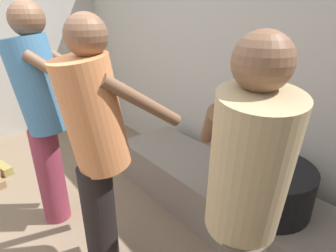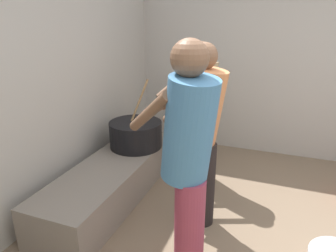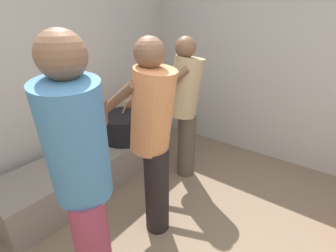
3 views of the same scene
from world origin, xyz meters
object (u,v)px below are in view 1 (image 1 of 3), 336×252
Objects in this scene: cooking_pot_main at (266,185)px; cook_in_tan_shirt at (244,203)px; cook_in_orange_shirt at (97,144)px; cook_in_blue_shirt at (43,109)px.

cook_in_tan_shirt is (0.26, -0.66, 0.35)m from cooking_pot_main.
cooking_pot_main is 0.48× the size of cook_in_tan_shirt.
cook_in_orange_shirt is at bearing -121.48° from cooking_pot_main.
cooking_pot_main is 0.47× the size of cook_in_orange_shirt.
cook_in_orange_shirt is (-0.55, -0.90, 0.38)m from cooking_pot_main.
cook_in_blue_shirt reaches higher than cook_in_tan_shirt.
cook_in_orange_shirt reaches higher than cooking_pot_main.
cooking_pot_main is 1.12m from cook_in_orange_shirt.
cook_in_tan_shirt is (1.48, 0.32, -0.07)m from cook_in_blue_shirt.
cook_in_blue_shirt reaches higher than cook_in_orange_shirt.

